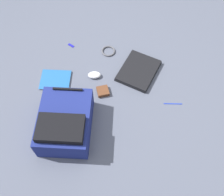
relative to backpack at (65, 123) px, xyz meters
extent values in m
plane|color=#4C5160|center=(-0.30, 0.19, -0.10)|extent=(3.62, 3.62, 0.00)
cube|color=navy|center=(-0.01, 0.00, -0.01)|extent=(0.49, 0.42, 0.17)
cube|color=black|center=(0.08, 0.02, 0.10)|extent=(0.25, 0.32, 0.05)
cylinder|color=black|center=(-0.20, -0.05, 0.09)|extent=(0.06, 0.19, 0.02)
cube|color=black|center=(-0.61, 0.34, -0.09)|extent=(0.36, 0.30, 0.02)
cube|color=black|center=(-0.61, 0.34, -0.07)|extent=(0.35, 0.30, 0.01)
cube|color=silver|center=(-0.34, -0.24, -0.09)|extent=(0.22, 0.25, 0.01)
cube|color=#1E5999|center=(-0.34, -0.24, -0.09)|extent=(0.23, 0.26, 0.00)
ellipsoid|color=silver|center=(-0.47, 0.03, -0.08)|extent=(0.09, 0.11, 0.04)
torus|color=#4C4C51|center=(-0.74, 0.05, -0.09)|extent=(0.11, 0.11, 0.01)
cylinder|color=#1933B2|center=(-0.41, 0.64, -0.09)|extent=(0.04, 0.13, 0.01)
cube|color=#59331E|center=(-0.35, 0.14, -0.08)|extent=(0.11, 0.11, 0.03)
cube|color=#191999|center=(-0.71, -0.26, -0.09)|extent=(0.03, 0.06, 0.01)
camera|label=1|loc=(0.64, 0.52, 1.56)|focal=43.26mm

